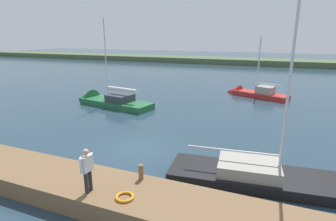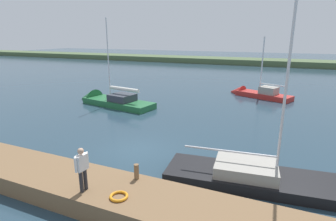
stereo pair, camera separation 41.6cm
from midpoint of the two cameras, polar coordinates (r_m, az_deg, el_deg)
The scene contains 9 objects.
ground_plane at distance 15.49m, azimuth -5.66°, elevation -8.35°, with size 200.00×200.00×0.00m, color #263D4C.
far_shoreline at distance 65.12m, azimuth 17.55°, elevation 9.27°, with size 180.00×8.00×2.40m, color #4C603D.
dock_pier at distance 11.83m, azimuth -17.48°, elevation -14.94°, with size 22.35×2.52×0.77m, color brown.
mooring_post_near at distance 10.95m, azimuth -5.55°, elevation -12.69°, with size 0.19×0.19×0.61m, color brown.
life_ring_buoy at distance 10.03m, azimuth -9.09°, elevation -17.42°, with size 0.66×0.66×0.10m, color orange.
sailboat_mid_channel at distance 26.29m, azimuth -12.26°, elevation 1.75°, with size 8.94×3.72×8.83m.
sailboat_near_dock at distance 30.33m, azimuth 18.16°, elevation 3.24°, with size 6.96×4.17×6.92m.
sailboat_far_right at distance 13.04m, azimuth 28.06°, elevation -14.31°, with size 10.14×3.43×12.68m.
person_on_dock at distance 10.26m, azimuth -16.52°, elevation -11.25°, with size 0.26×0.64×1.67m.
Camera 2 is at (-7.23, 12.23, 6.24)m, focal length 28.95 mm.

